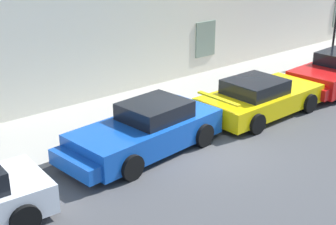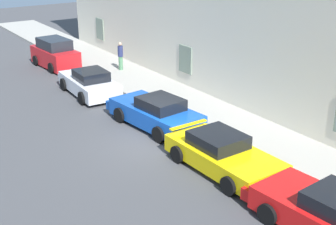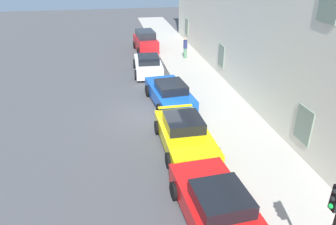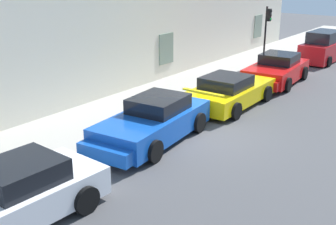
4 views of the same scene
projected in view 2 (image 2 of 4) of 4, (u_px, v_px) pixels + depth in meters
The scene contains 8 objects.
ground_plane at pixel (153, 142), 19.32m from camera, with size 80.00×80.00×0.00m, color #444447.
sidewalk at pixel (222, 122), 21.24m from camera, with size 60.00×3.49×0.14m, color #A8A399.
sportscar_red_lead at pixel (88, 83), 24.93m from camera, with size 4.75×2.27×1.39m.
sportscar_yellow_flank at pixel (153, 112), 20.82m from camera, with size 5.13×2.48×1.41m.
sportscar_white_middle at pixel (227, 157), 16.80m from camera, with size 5.04×2.33×1.31m.
sportscar_tail_end at pixel (324, 212), 13.45m from camera, with size 4.80×2.48×1.40m.
hatchback_parked at pixel (55, 54), 29.75m from camera, with size 3.93×2.09×1.84m.
pedestrian_admiring at pixel (120, 56), 28.64m from camera, with size 0.45×0.45×1.72m.
Camera 2 is at (14.85, -9.40, 8.13)m, focal length 50.08 mm.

